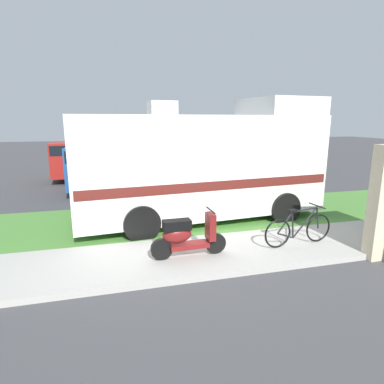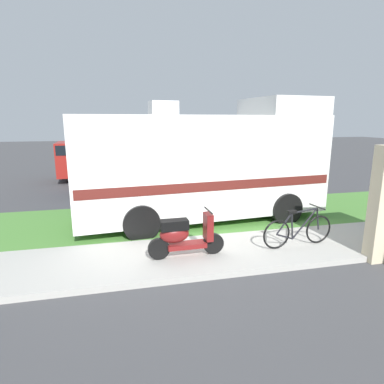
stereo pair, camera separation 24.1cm
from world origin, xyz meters
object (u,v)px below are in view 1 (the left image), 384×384
object	(u,v)px
bicycle	(298,229)
pickup_truck_far	(97,160)
pickup_truck_near	(124,168)
bottle_green	(373,235)
motorhome_rv	(202,163)
scooter	(186,235)

from	to	relation	value
bicycle	pickup_truck_far	xyz separation A→B (m)	(-4.49, 10.15, 0.49)
pickup_truck_near	bottle_green	distance (m)	8.98
pickup_truck_far	bottle_green	xyz separation A→B (m)	(6.41, -10.31, -0.75)
motorhome_rv	bottle_green	size ratio (longest dim) A/B	26.79
motorhome_rv	pickup_truck_near	size ratio (longest dim) A/B	1.25
scooter	pickup_truck_far	distance (m)	10.31
pickup_truck_far	bottle_green	distance (m)	12.16
scooter	bottle_green	world-z (taller)	scooter
bicycle	bottle_green	size ratio (longest dim) A/B	6.58
bicycle	pickup_truck_near	size ratio (longest dim) A/B	0.31
scooter	pickup_truck_far	size ratio (longest dim) A/B	0.29
bicycle	pickup_truck_near	xyz separation A→B (m)	(-3.41, 7.02, 0.50)
pickup_truck_far	scooter	bearing A→B (deg)	-79.34
scooter	bicycle	xyz separation A→B (m)	(2.58, -0.02, -0.09)
pickup_truck_far	bottle_green	bearing A→B (deg)	-58.12
bicycle	pickup_truck_near	distance (m)	7.82
motorhome_rv	pickup_truck_far	bearing A→B (deg)	112.42
pickup_truck_far	pickup_truck_near	bearing A→B (deg)	-70.86
motorhome_rv	pickup_truck_near	xyz separation A→B (m)	(-1.97, 4.29, -0.67)
scooter	bicycle	size ratio (longest dim) A/B	0.91
scooter	bottle_green	size ratio (longest dim) A/B	6.02
motorhome_rv	bicycle	distance (m)	3.30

